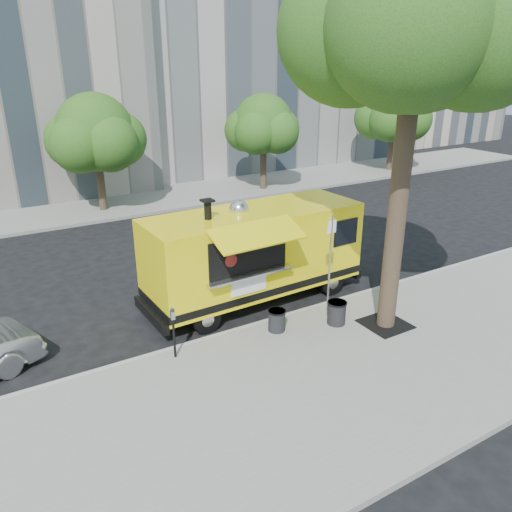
# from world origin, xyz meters

# --- Properties ---
(ground) EXTENTS (120.00, 120.00, 0.00)m
(ground) POSITION_xyz_m (0.00, 0.00, 0.00)
(ground) COLOR black
(ground) RESTS_ON ground
(sidewalk) EXTENTS (60.00, 6.00, 0.15)m
(sidewalk) POSITION_xyz_m (0.00, -4.00, 0.07)
(sidewalk) COLOR gray
(sidewalk) RESTS_ON ground
(curb) EXTENTS (60.00, 0.14, 0.16)m
(curb) POSITION_xyz_m (0.00, -0.93, 0.07)
(curb) COLOR #999993
(curb) RESTS_ON ground
(far_sidewalk) EXTENTS (60.00, 5.00, 0.15)m
(far_sidewalk) POSITION_xyz_m (0.00, 13.50, 0.07)
(far_sidewalk) COLOR gray
(far_sidewalk) RESTS_ON ground
(building_mid) EXTENTS (20.00, 14.00, 20.00)m
(building_mid) POSITION_xyz_m (12.00, 23.00, 10.00)
(building_mid) COLOR #A49F9A
(building_mid) RESTS_ON ground
(building_right) EXTENTS (16.00, 12.00, 16.00)m
(building_right) POSITION_xyz_m (30.00, 24.00, 8.00)
(building_right) COLOR beige
(building_right) RESTS_ON ground
(street_tree) EXTENTS (4.68, 4.68, 10.27)m
(street_tree) POSITION_xyz_m (2.60, -2.80, 8.01)
(street_tree) COLOR #33261C
(street_tree) RESTS_ON sidewalk
(tree_well) EXTENTS (1.20, 1.20, 0.02)m
(tree_well) POSITION_xyz_m (2.60, -2.80, 0.15)
(tree_well) COLOR black
(tree_well) RESTS_ON sidewalk
(far_tree_b) EXTENTS (3.60, 3.60, 5.50)m
(far_tree_b) POSITION_xyz_m (-1.00, 12.70, 3.83)
(far_tree_b) COLOR #33261C
(far_tree_b) RESTS_ON far_sidewalk
(far_tree_c) EXTENTS (3.24, 3.24, 5.21)m
(far_tree_c) POSITION_xyz_m (8.00, 12.40, 3.72)
(far_tree_c) COLOR #33261C
(far_tree_c) RESTS_ON far_sidewalk
(far_tree_d) EXTENTS (3.78, 3.78, 5.64)m
(far_tree_d) POSITION_xyz_m (18.00, 12.60, 3.89)
(far_tree_d) COLOR #33261C
(far_tree_d) RESTS_ON far_sidewalk
(sign_post) EXTENTS (0.28, 0.06, 3.00)m
(sign_post) POSITION_xyz_m (1.55, -1.55, 1.85)
(sign_post) COLOR silver
(sign_post) RESTS_ON sidewalk
(parking_meter) EXTENTS (0.11, 0.11, 1.33)m
(parking_meter) POSITION_xyz_m (-3.00, -1.35, 0.98)
(parking_meter) COLOR black
(parking_meter) RESTS_ON sidewalk
(food_truck) EXTENTS (6.97, 3.35, 3.41)m
(food_truck) POSITION_xyz_m (0.39, 0.57, 1.60)
(food_truck) COLOR yellow
(food_truck) RESTS_ON ground
(trash_bin_left) EXTENTS (0.55, 0.55, 0.65)m
(trash_bin_left) POSITION_xyz_m (1.46, -2.06, 0.50)
(trash_bin_left) COLOR black
(trash_bin_left) RESTS_ON sidewalk
(trash_bin_right) EXTENTS (0.50, 0.50, 0.60)m
(trash_bin_right) POSITION_xyz_m (-0.16, -1.54, 0.47)
(trash_bin_right) COLOR black
(trash_bin_right) RESTS_ON sidewalk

